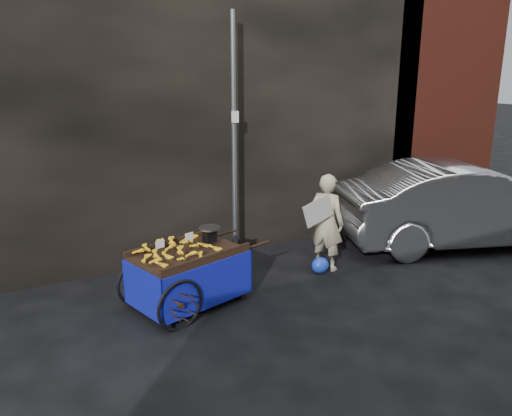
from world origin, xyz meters
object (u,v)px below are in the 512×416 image
banana_cart (186,259)px  plastic_bag (320,265)px  vendor (326,222)px  parked_car (465,204)px

banana_cart → plastic_bag: bearing=-14.1°
vendor → plastic_bag: bearing=97.3°
banana_cart → parked_car: (5.35, -0.02, 0.09)m
plastic_bag → parked_car: 3.16m
vendor → parked_car: 2.92m
vendor → parked_car: size_ratio=0.34×
vendor → parked_car: (2.91, -0.21, -0.02)m
banana_cart → plastic_bag: 2.32m
banana_cart → plastic_bag: size_ratio=7.45×
vendor → banana_cart: bearing=66.5°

